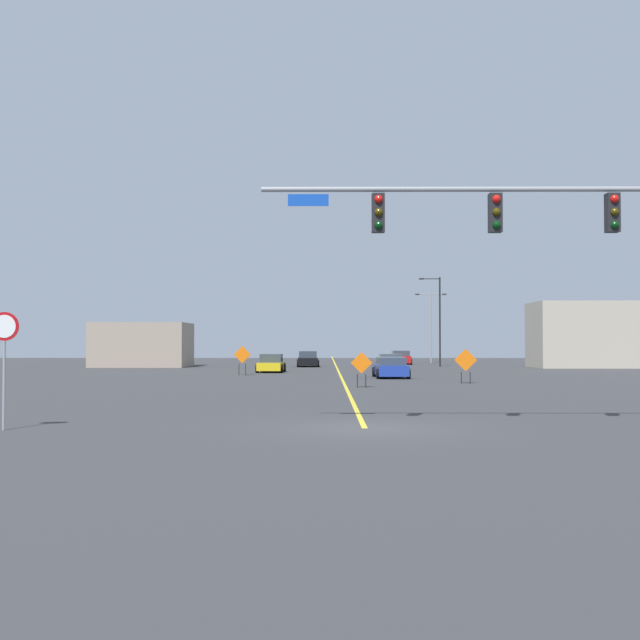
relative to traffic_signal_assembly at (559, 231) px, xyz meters
name	(u,v)px	position (x,y,z in m)	size (l,w,h in m)	color
ground	(365,428)	(-5.24, 0.02, -5.29)	(180.39, 180.39, 0.00)	#38383A
road_centre_stripe	(337,367)	(-5.24, 50.13, -5.28)	(0.16, 100.22, 0.01)	yellow
traffic_signal_assembly	(559,231)	(0.00, 0.00, 0.00)	(12.71, 0.44, 6.81)	gray
stop_sign	(4,347)	(-14.75, -0.47, -3.11)	(0.76, 0.07, 3.11)	gray
street_lamp_far_right	(438,317)	(4.15, 52.12, -0.74)	(1.98, 0.24, 8.23)	black
street_lamp_near_right	(431,321)	(5.08, 64.22, -0.81)	(3.33, 0.24, 7.51)	gray
construction_sign_right_lane	(362,365)	(-4.46, 18.82, -4.15)	(1.08, 0.22, 1.79)	orange
construction_sign_left_lane	(242,356)	(-11.95, 33.24, -4.00)	(1.18, 0.28, 2.02)	orange
construction_sign_median_near	(466,362)	(1.47, 22.71, -4.08)	(1.22, 0.31, 1.92)	orange
car_blue_far	(391,368)	(-2.09, 29.65, -4.65)	(2.17, 4.47, 1.32)	#1E389E
car_red_approaching	(401,358)	(1.34, 59.23, -4.62)	(2.02, 3.89, 1.39)	red
car_black_near	(308,359)	(-7.87, 52.29, -4.61)	(2.15, 4.60, 1.42)	black
car_white_passing	(390,363)	(-1.11, 41.95, -4.67)	(2.12, 3.92, 1.33)	white
car_yellow_distant	(271,364)	(-10.35, 38.89, -4.67)	(2.08, 4.16, 1.37)	gold
roadside_building_east	(597,335)	(17.96, 49.87, -2.38)	(11.32, 6.11, 5.82)	#B2A893
roadside_building_west	(143,345)	(-23.03, 51.86, -3.28)	(8.39, 6.70, 4.01)	gray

